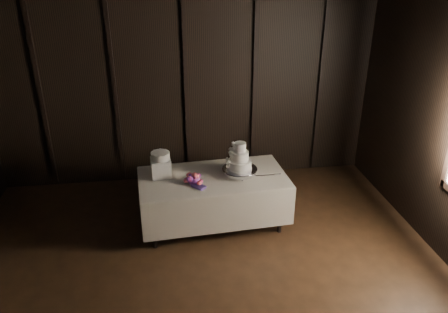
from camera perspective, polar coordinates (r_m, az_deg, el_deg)
room at (r=3.80m, az=-1.78°, el=-6.70°), size 6.08×7.08×3.08m
display_table at (r=6.07m, az=-1.41°, el=-5.51°), size 2.06×1.17×0.76m
cake_stand at (r=5.93m, az=2.05°, el=-1.98°), size 0.61×0.61×0.09m
wedding_cake at (r=5.83m, az=1.84°, el=-0.36°), size 0.35×0.32×0.38m
bouquet at (r=5.71m, az=-3.96°, el=-2.95°), size 0.49×0.49×0.19m
box_pedestal at (r=5.92m, az=-8.22°, el=-1.46°), size 0.28×0.28×0.25m
small_cake at (r=5.84m, az=-8.32°, el=0.08°), size 0.27×0.27×0.10m
cake_knife at (r=5.94m, az=5.29°, el=-2.47°), size 0.37×0.03×0.01m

